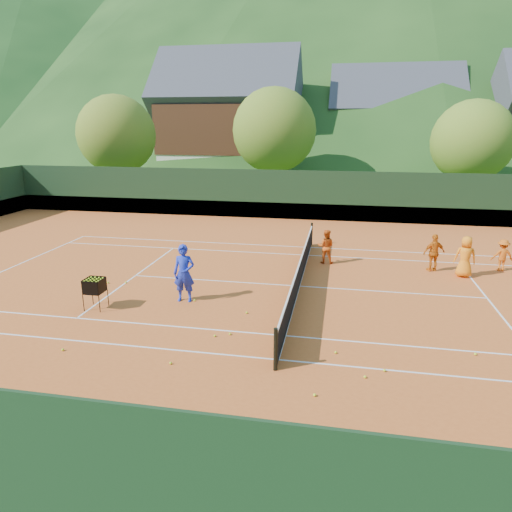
% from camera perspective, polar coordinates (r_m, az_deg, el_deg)
% --- Properties ---
extents(ground, '(400.00, 400.00, 0.00)m').
position_cam_1_polar(ground, '(16.76, 5.43, -3.84)').
color(ground, '#2B5119').
rests_on(ground, ground).
extents(clay_court, '(40.00, 24.00, 0.02)m').
position_cam_1_polar(clay_court, '(16.76, 5.43, -3.80)').
color(clay_court, '#C1551F').
rests_on(clay_court, ground).
extents(coach, '(0.74, 0.52, 1.94)m').
position_cam_1_polar(coach, '(15.21, -8.98, -2.15)').
color(coach, '#1C2EB7').
rests_on(coach, clay_court).
extents(student_a, '(0.72, 0.57, 1.44)m').
position_cam_1_polar(student_a, '(19.45, 8.72, 1.18)').
color(student_a, '#D95113').
rests_on(student_a, clay_court).
extents(student_b, '(0.96, 0.65, 1.52)m').
position_cam_1_polar(student_b, '(19.49, 21.36, 0.38)').
color(student_b, orange).
rests_on(student_b, clay_court).
extents(student_c, '(0.82, 0.56, 1.61)m').
position_cam_1_polar(student_c, '(19.21, 24.69, -0.09)').
color(student_c, orange).
rests_on(student_c, clay_court).
extents(student_d, '(0.87, 0.55, 1.29)m').
position_cam_1_polar(student_d, '(20.75, 28.42, 0.10)').
color(student_d, '#D35B12').
rests_on(student_d, clay_court).
extents(tennis_ball_0, '(0.07, 0.07, 0.07)m').
position_cam_1_polar(tennis_ball_0, '(11.67, 15.77, -13.60)').
color(tennis_ball_0, '#C2E926').
rests_on(tennis_ball_0, clay_court).
extents(tennis_ball_1, '(0.07, 0.07, 0.07)m').
position_cam_1_polar(tennis_ball_1, '(12.93, -5.17, -9.90)').
color(tennis_ball_1, '#C2E926').
rests_on(tennis_ball_1, clay_court).
extents(tennis_ball_3, '(0.07, 0.07, 0.07)m').
position_cam_1_polar(tennis_ball_3, '(17.81, -18.01, -3.18)').
color(tennis_ball_3, '#C2E926').
rests_on(tennis_ball_3, clay_court).
extents(tennis_ball_4, '(0.07, 0.07, 0.07)m').
position_cam_1_polar(tennis_ball_4, '(8.98, 9.59, -23.33)').
color(tennis_ball_4, '#C2E926').
rests_on(tennis_ball_4, clay_court).
extents(tennis_ball_5, '(0.07, 0.07, 0.07)m').
position_cam_1_polar(tennis_ball_5, '(9.65, 0.06, -19.86)').
color(tennis_ball_5, '#C2E926').
rests_on(tennis_ball_5, clay_court).
extents(tennis_ball_6, '(0.07, 0.07, 0.07)m').
position_cam_1_polar(tennis_ball_6, '(13.01, -3.28, -9.69)').
color(tennis_ball_6, '#C2E926').
rests_on(tennis_ball_6, clay_court).
extents(tennis_ball_7, '(0.07, 0.07, 0.07)m').
position_cam_1_polar(tennis_ball_7, '(11.29, 13.47, -14.49)').
color(tennis_ball_7, '#C2E926').
rests_on(tennis_ball_7, clay_court).
extents(tennis_ball_8, '(0.07, 0.07, 0.07)m').
position_cam_1_polar(tennis_ball_8, '(13.17, -23.01, -10.73)').
color(tennis_ball_8, '#C2E926').
rests_on(tennis_ball_8, clay_court).
extents(tennis_ball_9, '(0.07, 0.07, 0.07)m').
position_cam_1_polar(tennis_ball_9, '(17.64, -15.96, -3.19)').
color(tennis_ball_9, '#C2E926').
rests_on(tennis_ball_9, clay_court).
extents(tennis_ball_10, '(0.07, 0.07, 0.07)m').
position_cam_1_polar(tennis_ball_10, '(10.46, 7.34, -16.85)').
color(tennis_ball_10, '#C2E926').
rests_on(tennis_ball_10, clay_court).
extents(tennis_ball_11, '(0.07, 0.07, 0.07)m').
position_cam_1_polar(tennis_ball_11, '(11.74, -10.62, -13.03)').
color(tennis_ball_11, '#C2E926').
rests_on(tennis_ball_11, clay_court).
extents(tennis_ball_12, '(0.07, 0.07, 0.07)m').
position_cam_1_polar(tennis_ball_12, '(15.43, -7.68, -5.51)').
color(tennis_ball_12, '#C2E926').
rests_on(tennis_ball_12, clay_court).
extents(tennis_ball_13, '(0.07, 0.07, 0.07)m').
position_cam_1_polar(tennis_ball_13, '(12.20, 9.92, -11.79)').
color(tennis_ball_13, '#C2E926').
rests_on(tennis_ball_13, clay_court).
extents(tennis_ball_14, '(0.07, 0.07, 0.07)m').
position_cam_1_polar(tennis_ball_14, '(14.35, -1.17, -7.09)').
color(tennis_ball_14, '#C2E926').
rests_on(tennis_ball_14, clay_court).
extents(tennis_ball_15, '(0.07, 0.07, 0.07)m').
position_cam_1_polar(tennis_ball_15, '(13.21, 25.74, -10.99)').
color(tennis_ball_15, '#C2E926').
rests_on(tennis_ball_15, clay_court).
extents(tennis_ball_16, '(0.07, 0.07, 0.07)m').
position_cam_1_polar(tennis_ball_16, '(9.28, 17.21, -22.42)').
color(tennis_ball_16, '#C2E926').
rests_on(tennis_ball_16, clay_court).
extents(court_lines, '(23.83, 11.03, 0.00)m').
position_cam_1_polar(court_lines, '(16.75, 5.43, -3.76)').
color(court_lines, white).
rests_on(court_lines, clay_court).
extents(tennis_net, '(0.10, 12.07, 1.10)m').
position_cam_1_polar(tennis_net, '(16.59, 5.48, -2.15)').
color(tennis_net, black).
rests_on(tennis_net, clay_court).
extents(perimeter_fence, '(40.40, 24.24, 3.00)m').
position_cam_1_polar(perimeter_fence, '(16.37, 5.55, 0.34)').
color(perimeter_fence, black).
rests_on(perimeter_fence, clay_court).
extents(ball_hopper, '(0.57, 0.57, 1.00)m').
position_cam_1_polar(ball_hopper, '(15.38, -19.54, -3.58)').
color(ball_hopper, black).
rests_on(ball_hopper, clay_court).
extents(chalet_left, '(13.80, 9.93, 12.92)m').
position_cam_1_polar(chalet_left, '(47.08, -3.35, 16.15)').
color(chalet_left, beige).
rests_on(chalet_left, ground).
extents(chalet_mid, '(12.65, 8.82, 11.45)m').
position_cam_1_polar(chalet_mid, '(49.90, 16.65, 14.78)').
color(chalet_mid, beige).
rests_on(chalet_mid, ground).
extents(tree_a, '(6.00, 6.00, 7.88)m').
position_cam_1_polar(tree_a, '(37.91, -17.06, 14.29)').
color(tree_a, '#3F2A19').
rests_on(tree_a, ground).
extents(tree_b, '(6.40, 6.40, 8.40)m').
position_cam_1_polar(tree_b, '(36.09, 2.28, 15.41)').
color(tree_b, '#3D2718').
rests_on(tree_b, ground).
extents(tree_c, '(5.60, 5.60, 7.35)m').
position_cam_1_polar(tree_c, '(35.76, 25.40, 12.86)').
color(tree_c, '#3C2618').
rests_on(tree_c, ground).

